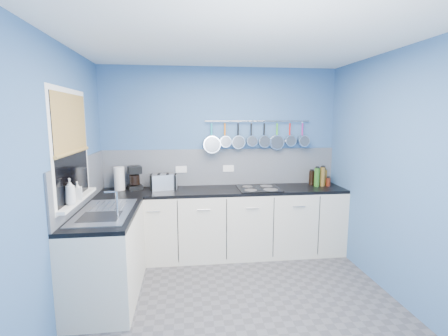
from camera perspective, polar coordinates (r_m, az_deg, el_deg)
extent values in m
cube|color=#47474C|center=(3.51, 2.48, -22.74)|extent=(3.20, 3.00, 0.02)
cube|color=white|center=(3.07, 2.82, 21.64)|extent=(3.20, 3.00, 0.02)
cube|color=#395F91|center=(4.53, -0.53, 1.47)|extent=(3.20, 0.02, 2.50)
cube|color=#395F91|center=(1.63, 11.67, -12.08)|extent=(3.20, 0.02, 2.50)
cube|color=#395F91|center=(3.21, -27.08, -2.55)|extent=(0.02, 3.00, 2.50)
cube|color=#395F91|center=(3.67, 28.24, -1.29)|extent=(0.02, 3.00, 2.50)
cube|color=gray|center=(4.52, -0.50, 0.18)|extent=(3.20, 0.02, 0.50)
cube|color=gray|center=(3.78, -23.57, -2.28)|extent=(0.02, 1.80, 0.50)
cube|color=beige|center=(4.41, -0.06, -9.68)|extent=(3.20, 0.60, 0.86)
cube|color=black|center=(4.29, -0.06, -3.97)|extent=(3.20, 0.60, 0.04)
cube|color=beige|center=(3.63, -19.73, -14.39)|extent=(0.60, 1.20, 0.86)
cube|color=black|center=(3.48, -20.11, -7.54)|extent=(0.60, 1.20, 0.04)
cube|color=white|center=(3.44, -25.18, 3.34)|extent=(0.01, 1.00, 1.10)
cube|color=black|center=(3.43, -25.10, 3.34)|extent=(0.01, 0.90, 1.00)
cube|color=olive|center=(3.42, -25.22, 7.10)|extent=(0.01, 0.90, 0.55)
cube|color=white|center=(3.51, -24.24, -5.04)|extent=(0.10, 0.98, 0.03)
cube|color=silver|center=(3.47, -20.14, -7.16)|extent=(0.50, 0.95, 0.01)
cube|color=white|center=(4.48, -7.49, -0.23)|extent=(0.15, 0.01, 0.09)
cube|color=white|center=(4.52, 0.78, -0.08)|extent=(0.15, 0.01, 0.09)
cylinder|color=silver|center=(4.51, 5.93, 8.15)|extent=(1.45, 0.02, 0.02)
imported|color=white|center=(3.25, -25.31, -3.74)|extent=(0.12, 0.12, 0.24)
imported|color=white|center=(3.44, -24.24, -3.58)|extent=(0.09, 0.09, 0.17)
cylinder|color=white|center=(4.41, -17.82, -1.78)|extent=(0.14, 0.14, 0.30)
cube|color=silver|center=(4.32, -10.54, -2.40)|extent=(0.34, 0.24, 0.20)
cylinder|color=silver|center=(4.35, -8.77, -2.72)|extent=(0.09, 0.09, 0.13)
cube|color=black|center=(4.31, 6.09, -3.59)|extent=(0.54, 0.48, 0.01)
cylinder|color=#8C5914|center=(4.76, 17.12, -1.55)|extent=(0.07, 0.07, 0.21)
cylinder|color=#3F721E|center=(4.72, 16.40, -1.53)|extent=(0.06, 0.06, 0.22)
cylinder|color=black|center=(4.70, 15.07, -1.67)|extent=(0.07, 0.07, 0.20)
cylinder|color=#4C190C|center=(4.69, 17.76, -2.34)|extent=(0.06, 0.06, 0.11)
cylinder|color=brown|center=(4.65, 16.85, -1.46)|extent=(0.07, 0.07, 0.26)
cylinder|color=#265919|center=(4.60, 15.93, -1.57)|extent=(0.07, 0.07, 0.25)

